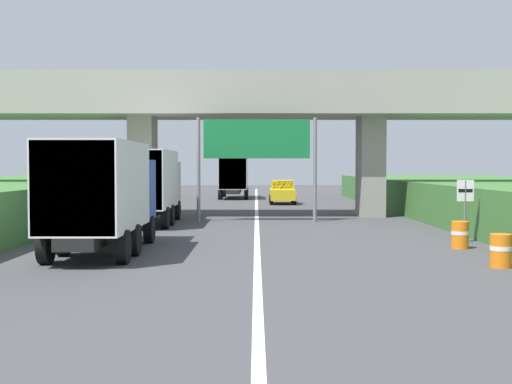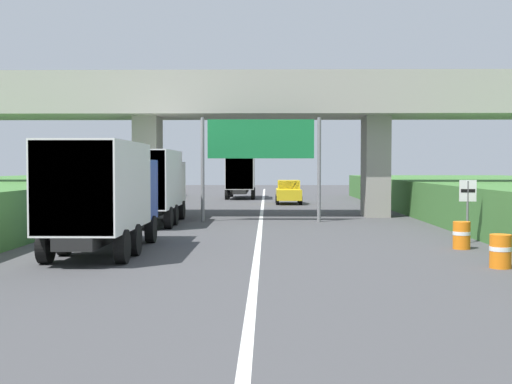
# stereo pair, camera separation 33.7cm
# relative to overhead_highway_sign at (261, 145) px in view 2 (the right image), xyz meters

# --- Properties ---
(lane_centre_stripe) EXTENTS (0.20, 102.71, 0.01)m
(lane_centre_stripe) POSITION_rel_overhead_highway_sign_xyz_m (0.00, -4.24, -3.74)
(lane_centre_stripe) COLOR white
(lane_centre_stripe) RESTS_ON ground
(overpass_bridge) EXTENTS (40.00, 4.80, 7.60)m
(overpass_bridge) POSITION_rel_overhead_highway_sign_xyz_m (0.00, 3.60, 1.97)
(overpass_bridge) COLOR #9E998E
(overpass_bridge) RESTS_ON ground
(overhead_highway_sign) EXTENTS (5.88, 0.18, 5.10)m
(overhead_highway_sign) POSITION_rel_overhead_highway_sign_xyz_m (0.00, 0.00, 0.00)
(overhead_highway_sign) COLOR slate
(overhead_highway_sign) RESTS_ON ground
(speed_limit_sign) EXTENTS (0.60, 0.08, 2.23)m
(speed_limit_sign) POSITION_rel_overhead_highway_sign_xyz_m (7.40, -8.84, -2.27)
(speed_limit_sign) COLOR slate
(speed_limit_sign) RESTS_ON ground
(truck_blue) EXTENTS (2.44, 7.30, 3.44)m
(truck_blue) POSITION_rel_overhead_highway_sign_xyz_m (-4.78, -11.78, -1.81)
(truck_blue) COLOR black
(truck_blue) RESTS_ON ground
(truck_silver) EXTENTS (2.44, 7.30, 3.44)m
(truck_silver) POSITION_rel_overhead_highway_sign_xyz_m (-1.91, 23.87, -1.81)
(truck_silver) COLOR black
(truck_silver) RESTS_ON ground
(truck_white) EXTENTS (2.44, 7.30, 3.44)m
(truck_white) POSITION_rel_overhead_highway_sign_xyz_m (-5.04, -1.48, -1.81)
(truck_white) COLOR black
(truck_white) RESTS_ON ground
(car_yellow) EXTENTS (1.86, 4.10, 1.72)m
(car_yellow) POSITION_rel_overhead_highway_sign_xyz_m (1.87, 15.44, -2.88)
(car_yellow) COLOR gold
(car_yellow) RESTS_ON ground
(construction_barrel_4) EXTENTS (0.57, 0.57, 0.90)m
(construction_barrel_4) POSITION_rel_overhead_highway_sign_xyz_m (6.51, -14.66, -3.28)
(construction_barrel_4) COLOR orange
(construction_barrel_4) RESTS_ON ground
(construction_barrel_5) EXTENTS (0.57, 0.57, 0.90)m
(construction_barrel_5) POSITION_rel_overhead_highway_sign_xyz_m (6.68, -10.58, -3.28)
(construction_barrel_5) COLOR orange
(construction_barrel_5) RESTS_ON ground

